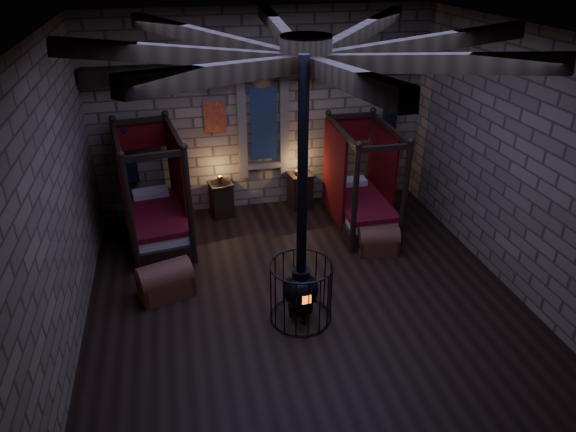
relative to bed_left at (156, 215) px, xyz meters
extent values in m
cube|color=black|center=(2.35, -2.38, -0.55)|extent=(7.00, 7.00, 0.01)
cube|color=#847054|center=(2.35, 1.12, 1.55)|extent=(7.00, 0.02, 4.20)
cube|color=#847054|center=(2.35, -5.88, 1.55)|extent=(7.00, 0.02, 4.20)
cube|color=#847054|center=(-1.15, -2.38, 1.55)|extent=(0.02, 7.00, 4.20)
cube|color=#847054|center=(5.85, -2.38, 1.55)|extent=(0.02, 7.00, 4.20)
cube|color=black|center=(2.35, -2.38, 3.65)|extent=(7.00, 7.00, 0.01)
cube|color=black|center=(2.35, 0.94, 2.50)|extent=(6.86, 0.35, 0.30)
cylinder|color=black|center=(2.35, -2.38, 3.50)|extent=(0.70, 0.70, 0.25)
cube|color=black|center=(2.35, 1.07, 1.35)|extent=(0.55, 0.04, 1.60)
cube|color=maroon|center=(1.35, 1.08, 1.55)|extent=(0.45, 0.03, 0.65)
cube|color=black|center=(-0.45, 0.96, 0.90)|extent=(0.30, 0.10, 1.15)
cube|color=black|center=(5.15, 0.96, 0.90)|extent=(0.30, 0.10, 1.15)
cube|color=black|center=(0.01, -0.08, -0.37)|extent=(1.36, 2.23, 0.36)
cube|color=beige|center=(0.01, -0.08, -0.08)|extent=(1.22, 2.05, 0.22)
cube|color=maroon|center=(0.01, -0.08, 0.06)|extent=(1.28, 2.10, 0.10)
cube|color=beige|center=(-0.09, 0.68, 0.16)|extent=(0.75, 0.44, 0.14)
cube|color=#620808|center=(-0.13, 0.95, 1.32)|extent=(1.11, 0.20, 0.56)
cylinder|color=black|center=(-0.35, -1.15, 0.56)|extent=(0.11, 0.11, 2.22)
cylinder|color=black|center=(-0.62, 0.85, 0.56)|extent=(0.11, 0.11, 2.22)
cylinder|color=black|center=(0.65, -1.02, 0.56)|extent=(0.11, 0.11, 2.22)
cylinder|color=black|center=(0.38, 0.98, 0.56)|extent=(0.11, 0.11, 2.22)
cube|color=#620808|center=(-0.56, 0.15, 0.61)|extent=(0.26, 1.51, 1.97)
cube|color=#620808|center=(0.50, 0.29, 0.61)|extent=(0.26, 1.51, 1.97)
cube|color=black|center=(4.10, -0.36, -0.38)|extent=(1.08, 2.03, 0.35)
cube|color=beige|center=(4.10, -0.36, -0.10)|extent=(0.96, 1.87, 0.21)
cube|color=maroon|center=(4.10, -0.36, 0.03)|extent=(1.02, 1.91, 0.10)
cube|color=beige|center=(4.12, 0.37, 0.13)|extent=(0.68, 0.35, 0.14)
cube|color=#620808|center=(4.12, 0.63, 1.24)|extent=(1.06, 0.07, 0.53)
cylinder|color=black|center=(3.60, -1.32, 0.51)|extent=(0.11, 0.11, 2.13)
cylinder|color=black|center=(3.64, 0.61, 0.51)|extent=(0.11, 0.11, 2.13)
cylinder|color=black|center=(4.57, -1.34, 0.51)|extent=(0.11, 0.11, 2.13)
cylinder|color=black|center=(4.60, 0.59, 0.51)|extent=(0.11, 0.11, 2.13)
cube|color=#620808|center=(3.60, -0.06, 0.56)|extent=(0.09, 1.45, 1.88)
cube|color=#620808|center=(4.62, -0.08, 0.56)|extent=(0.09, 1.45, 1.88)
cube|color=brown|center=(0.12, -1.92, -0.37)|extent=(0.98, 0.76, 0.36)
cylinder|color=brown|center=(0.12, -1.92, -0.19)|extent=(0.98, 0.76, 0.53)
cube|color=olive|center=(-0.26, -2.04, -0.37)|extent=(0.21, 0.54, 0.38)
cube|color=olive|center=(0.50, -1.80, -0.37)|extent=(0.21, 0.54, 0.38)
cube|color=brown|center=(4.08, -1.43, -0.39)|extent=(0.81, 0.57, 0.31)
cylinder|color=brown|center=(4.08, -1.43, -0.24)|extent=(0.81, 0.57, 0.46)
cube|color=olive|center=(3.73, -1.37, -0.39)|extent=(0.12, 0.48, 0.33)
cube|color=olive|center=(4.42, -1.48, -0.39)|extent=(0.12, 0.48, 0.33)
cube|color=black|center=(1.35, 0.73, -0.19)|extent=(0.51, 0.49, 0.73)
cube|color=black|center=(1.35, 0.73, 0.20)|extent=(0.55, 0.54, 0.04)
cylinder|color=olive|center=(1.35, 0.73, 0.30)|extent=(0.10, 0.10, 0.17)
cube|color=black|center=(3.09, 0.77, -0.17)|extent=(0.52, 0.50, 0.76)
cube|color=black|center=(3.09, 0.77, 0.23)|extent=(0.57, 0.55, 0.04)
cube|color=brown|center=(3.09, 0.77, 0.30)|extent=(0.22, 0.17, 0.05)
cylinder|color=black|center=(2.17, -3.01, -0.33)|extent=(0.39, 0.39, 0.10)
sphere|color=black|center=(2.17, -3.01, -0.01)|extent=(0.55, 0.55, 0.55)
cylinder|color=black|center=(2.17, -3.01, 0.28)|extent=(0.27, 0.27, 0.14)
cube|color=#FF5914|center=(2.19, -3.27, -0.01)|extent=(0.14, 0.03, 0.14)
cylinder|color=black|center=(2.17, -3.01, 1.92)|extent=(0.15, 0.15, 3.17)
torus|color=black|center=(2.17, -3.01, -0.51)|extent=(0.97, 0.97, 0.03)
torus|color=black|center=(2.17, -3.01, 0.43)|extent=(0.97, 0.97, 0.03)
camera|label=1|loc=(0.56, -9.22, 4.68)|focal=32.00mm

